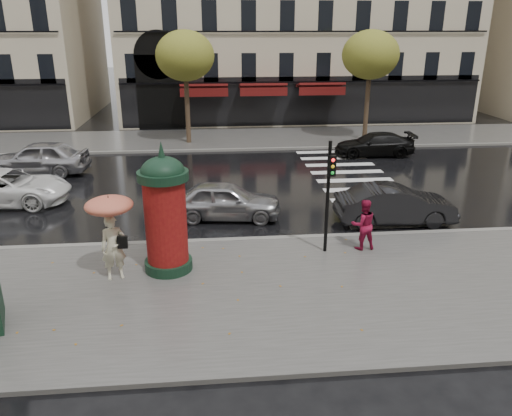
{
  "coord_description": "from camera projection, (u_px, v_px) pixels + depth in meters",
  "views": [
    {
      "loc": [
        -0.73,
        -12.29,
        6.82
      ],
      "look_at": [
        0.57,
        1.5,
        1.75
      ],
      "focal_mm": 35.0,
      "sensor_mm": 36.0,
      "label": 1
    }
  ],
  "objects": [
    {
      "name": "car_black",
      "position": [
        374.0,
        144.0,
        27.67
      ],
      "size": [
        4.43,
        1.95,
        1.26
      ],
      "primitive_type": "imported",
      "rotation": [
        0.0,
        0.0,
        -1.61
      ],
      "color": "black",
      "rests_on": "ground"
    },
    {
      "name": "far_kerb",
      "position": [
        223.0,
        150.0,
        28.83
      ],
      "size": [
        90.0,
        0.25,
        0.14
      ],
      "primitive_type": "cube",
      "color": "slate",
      "rests_on": "ground"
    },
    {
      "name": "near_sidewalk",
      "position": [
        242.0,
        293.0,
        13.41
      ],
      "size": [
        90.0,
        7.0,
        0.12
      ],
      "primitive_type": "cube",
      "color": "#474744",
      "rests_on": "ground"
    },
    {
      "name": "tree_far_right",
      "position": [
        371.0,
        55.0,
        29.74
      ],
      "size": [
        3.4,
        3.4,
        6.64
      ],
      "color": "#38281C",
      "rests_on": "ground"
    },
    {
      "name": "near_kerb",
      "position": [
        235.0,
        240.0,
        16.68
      ],
      "size": [
        90.0,
        0.25,
        0.14
      ],
      "primitive_type": "cube",
      "color": "slate",
      "rests_on": "ground"
    },
    {
      "name": "car_silver",
      "position": [
        225.0,
        200.0,
        18.58
      ],
      "size": [
        4.32,
        2.16,
        1.41
      ],
      "primitive_type": "imported",
      "rotation": [
        0.0,
        0.0,
        1.45
      ],
      "color": "#9B9CA0",
      "rests_on": "ground"
    },
    {
      "name": "zebra_crossing",
      "position": [
        355.0,
        180.0,
        23.4
      ],
      "size": [
        3.6,
        11.75,
        0.01
      ],
      "primitive_type": "cube",
      "color": "silver",
      "rests_on": "ground"
    },
    {
      "name": "far_sidewalk",
      "position": [
        221.0,
        139.0,
        31.64
      ],
      "size": [
        90.0,
        6.0,
        0.12
      ],
      "primitive_type": "cube",
      "color": "#474744",
      "rests_on": "ground"
    },
    {
      "name": "woman_red",
      "position": [
        363.0,
        224.0,
        15.69
      ],
      "size": [
        0.85,
        0.69,
        1.64
      ],
      "primitive_type": "imported",
      "rotation": [
        0.0,
        0.0,
        3.23
      ],
      "color": "maroon",
      "rests_on": "near_sidewalk"
    },
    {
      "name": "car_darkgrey",
      "position": [
        395.0,
        205.0,
        18.1
      ],
      "size": [
        4.31,
        1.58,
        1.41
      ],
      "primitive_type": "imported",
      "rotation": [
        0.0,
        0.0,
        1.55
      ],
      "color": "black",
      "rests_on": "ground"
    },
    {
      "name": "car_white",
      "position": [
        5.0,
        187.0,
        20.07
      ],
      "size": [
        5.17,
        2.62,
        1.4
      ],
      "primitive_type": "imported",
      "rotation": [
        0.0,
        0.0,
        1.51
      ],
      "color": "white",
      "rests_on": "ground"
    },
    {
      "name": "tree_far_left",
      "position": [
        185.0,
        56.0,
        28.78
      ],
      "size": [
        3.4,
        3.4,
        6.64
      ],
      "color": "#38281C",
      "rests_on": "ground"
    },
    {
      "name": "woman_umbrella",
      "position": [
        111.0,
        224.0,
        13.55
      ],
      "size": [
        1.29,
        1.29,
        2.48
      ],
      "color": "beige",
      "rests_on": "near_sidewalk"
    },
    {
      "name": "ground",
      "position": [
        241.0,
        286.0,
        13.9
      ],
      "size": [
        160.0,
        160.0,
        0.0
      ],
      "primitive_type": "plane",
      "color": "black",
      "rests_on": "ground"
    },
    {
      "name": "traffic_light",
      "position": [
        329.0,
        187.0,
        14.99
      ],
      "size": [
        0.24,
        0.34,
        3.54
      ],
      "color": "black",
      "rests_on": "near_sidewalk"
    },
    {
      "name": "morris_column",
      "position": [
        165.0,
        210.0,
        14.0
      ],
      "size": [
        1.41,
        1.41,
        3.81
      ],
      "color": "black",
      "rests_on": "near_sidewalk"
    },
    {
      "name": "man_burgundy",
      "position": [
        169.0,
        240.0,
        14.34
      ],
      "size": [
        1.04,
        0.89,
        1.81
      ],
      "primitive_type": "imported",
      "rotation": [
        0.0,
        0.0,
        3.57
      ],
      "color": "#430D0E",
      "rests_on": "near_sidewalk"
    },
    {
      "name": "car_far_silver",
      "position": [
        38.0,
        158.0,
        24.09
      ],
      "size": [
        4.86,
        2.18,
        1.62
      ],
      "primitive_type": "imported",
      "rotation": [
        0.0,
        0.0,
        -1.63
      ],
      "color": "#A6A6AB",
      "rests_on": "ground"
    }
  ]
}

